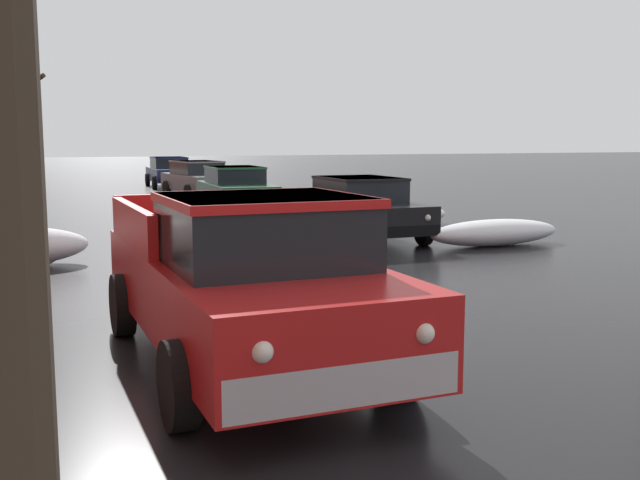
# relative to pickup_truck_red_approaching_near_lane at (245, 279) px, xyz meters

# --- Properties ---
(snow_bank_near_corner_left) EXTENTS (1.80, 1.08, 0.72)m
(snow_bank_near_corner_left) POSITION_rel_pickup_truck_red_approaching_near_lane_xyz_m (-1.84, 18.78, -0.54)
(snow_bank_near_corner_left) COLOR white
(snow_bank_near_corner_left) RESTS_ON ground
(snow_bank_along_left_kerb) EXTENTS (3.17, 1.00, 0.56)m
(snow_bank_along_left_kerb) POSITION_rel_pickup_truck_red_approaching_near_lane_xyz_m (7.48, 6.08, -0.60)
(snow_bank_along_left_kerb) COLOR white
(snow_bank_along_left_kerb) RESTS_ON ground
(snow_bank_mid_block_left) EXTENTS (1.85, 1.13, 0.78)m
(snow_bank_mid_block_left) POSITION_rel_pickup_truck_red_approaching_near_lane_xyz_m (-2.19, 17.18, -0.50)
(snow_bank_mid_block_left) COLOR white
(snow_bank_mid_block_left) RESTS_ON ground
(snow_bank_near_corner_right) EXTENTS (2.63, 1.11, 0.53)m
(snow_bank_near_corner_right) POSITION_rel_pickup_truck_red_approaching_near_lane_xyz_m (7.60, 10.25, -0.62)
(snow_bank_near_corner_right) COLOR white
(snow_bank_near_corner_right) RESTS_ON ground
(snow_bank_along_right_kerb) EXTENTS (2.99, 1.17, 0.72)m
(snow_bank_along_right_kerb) POSITION_rel_pickup_truck_red_approaching_near_lane_xyz_m (-2.20, 7.22, -0.53)
(snow_bank_along_right_kerb) COLOR white
(snow_bank_along_right_kerb) RESTS_ON ground
(pickup_truck_red_approaching_near_lane) EXTENTS (2.21, 5.21, 1.76)m
(pickup_truck_red_approaching_near_lane) POSITION_rel_pickup_truck_red_approaching_near_lane_xyz_m (0.00, 0.00, 0.00)
(pickup_truck_red_approaching_near_lane) COLOR red
(pickup_truck_red_approaching_near_lane) RESTS_ON ground
(sedan_black_parked_kerbside_close) EXTENTS (2.04, 3.91, 1.42)m
(sedan_black_parked_kerbside_close) POSITION_rel_pickup_truck_red_approaching_near_lane_xyz_m (5.23, 7.92, -0.13)
(sedan_black_parked_kerbside_close) COLOR black
(sedan_black_parked_kerbside_close) RESTS_ON ground
(sedan_green_parked_kerbside_mid) EXTENTS (2.17, 4.29, 1.42)m
(sedan_green_parked_kerbside_mid) POSITION_rel_pickup_truck_red_approaching_near_lane_xyz_m (4.54, 15.35, -0.13)
(sedan_green_parked_kerbside_mid) COLOR #1E5633
(sedan_green_parked_kerbside_mid) RESTS_ON ground
(sedan_grey_parked_far_down_block) EXTENTS (2.26, 4.56, 1.42)m
(sedan_grey_parked_far_down_block) POSITION_rel_pickup_truck_red_approaching_near_lane_xyz_m (4.93, 21.71, -0.13)
(sedan_grey_parked_far_down_block) COLOR slate
(sedan_grey_parked_far_down_block) RESTS_ON ground
(sedan_darkblue_queued_behind_truck) EXTENTS (2.14, 4.34, 1.42)m
(sedan_darkblue_queued_behind_truck) POSITION_rel_pickup_truck_red_approaching_near_lane_xyz_m (5.22, 28.49, -0.13)
(sedan_darkblue_queued_behind_truck) COLOR navy
(sedan_darkblue_queued_behind_truck) RESTS_ON ground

